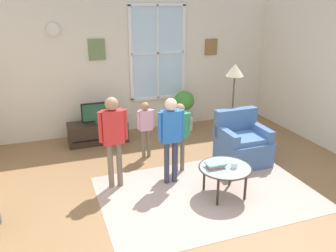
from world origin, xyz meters
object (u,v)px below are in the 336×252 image
(remote_near_cup, at_px, (218,164))
(person_pink_shirt, at_px, (146,123))
(armchair, at_px, (242,144))
(book_stack, at_px, (215,165))
(floor_lamp, at_px, (234,78))
(remote_near_books, at_px, (220,162))
(coffee_table, at_px, (225,169))
(person_red_shirt, at_px, (113,132))
(person_blue_shirt, at_px, (171,131))
(tv_stand, at_px, (98,132))
(person_green_shirt, at_px, (180,130))
(cup, at_px, (234,165))
(television, at_px, (96,112))
(potted_plant_by_window, at_px, (184,109))

(remote_near_cup, height_order, person_pink_shirt, person_pink_shirt)
(armchair, height_order, book_stack, armchair)
(armchair, height_order, floor_lamp, floor_lamp)
(floor_lamp, bearing_deg, remote_near_books, -125.06)
(coffee_table, distance_m, person_red_shirt, 1.65)
(armchair, relative_size, person_blue_shirt, 0.66)
(tv_stand, distance_m, coffee_table, 2.92)
(person_pink_shirt, bearing_deg, person_red_shirt, -130.40)
(book_stack, bearing_deg, tv_stand, 115.89)
(coffee_table, distance_m, remote_near_cup, 0.13)
(person_blue_shirt, distance_m, floor_lamp, 1.87)
(coffee_table, bearing_deg, floor_lamp, 57.63)
(person_pink_shirt, height_order, floor_lamp, floor_lamp)
(remote_near_books, height_order, person_green_shirt, person_green_shirt)
(remote_near_cup, relative_size, person_green_shirt, 0.12)
(book_stack, bearing_deg, person_blue_shirt, 129.57)
(person_red_shirt, height_order, floor_lamp, floor_lamp)
(cup, relative_size, person_green_shirt, 0.08)
(tv_stand, xyz_separation_m, person_blue_shirt, (0.77, -1.98, 0.63))
(tv_stand, height_order, television, television)
(person_pink_shirt, bearing_deg, remote_near_cup, -67.54)
(cup, distance_m, person_pink_shirt, 1.84)
(remote_near_books, distance_m, floor_lamp, 1.90)
(person_green_shirt, height_order, floor_lamp, floor_lamp)
(tv_stand, xyz_separation_m, armchair, (2.16, -1.70, 0.13))
(tv_stand, distance_m, cup, 3.02)
(person_green_shirt, distance_m, person_blue_shirt, 0.42)
(armchair, distance_m, floor_lamp, 1.19)
(person_blue_shirt, bearing_deg, coffee_table, -45.97)
(television, relative_size, person_red_shirt, 0.41)
(cup, height_order, person_blue_shirt, person_blue_shirt)
(remote_near_books, bearing_deg, person_pink_shirt, 114.42)
(armchair, distance_m, person_green_shirt, 1.19)
(person_red_shirt, xyz_separation_m, floor_lamp, (2.36, 0.77, 0.45))
(armchair, xyz_separation_m, person_green_shirt, (-1.13, 0.03, 0.38))
(floor_lamp, bearing_deg, book_stack, -126.52)
(cup, height_order, remote_near_cup, cup)
(coffee_table, distance_m, potted_plant_by_window, 2.73)
(television, relative_size, remote_near_books, 4.00)
(person_red_shirt, bearing_deg, coffee_table, -28.68)
(tv_stand, bearing_deg, remote_near_books, -60.96)
(tv_stand, distance_m, television, 0.41)
(tv_stand, bearing_deg, remote_near_cup, -62.10)
(tv_stand, distance_m, book_stack, 2.83)
(tv_stand, relative_size, armchair, 1.29)
(potted_plant_by_window, bearing_deg, tv_stand, -176.85)
(coffee_table, xyz_separation_m, person_green_shirt, (-0.32, 0.91, 0.30))
(book_stack, distance_m, potted_plant_by_window, 2.70)
(remote_near_cup, height_order, person_red_shirt, person_red_shirt)
(person_green_shirt, bearing_deg, book_stack, -77.04)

